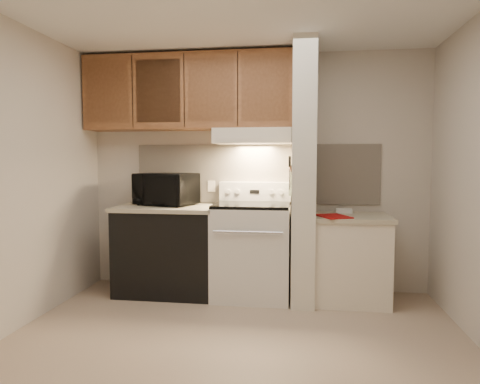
# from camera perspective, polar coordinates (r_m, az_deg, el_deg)

# --- Properties ---
(floor) EXTENTS (3.60, 3.60, 0.00)m
(floor) POSITION_cam_1_polar(r_m,az_deg,el_deg) (3.41, -0.72, -19.68)
(floor) COLOR tan
(floor) RESTS_ON ground
(ceiling) EXTENTS (3.60, 3.60, 0.00)m
(ceiling) POSITION_cam_1_polar(r_m,az_deg,el_deg) (3.31, -0.77, 23.99)
(ceiling) COLOR white
(ceiling) RESTS_ON wall_back
(wall_back) EXTENTS (3.60, 2.50, 0.02)m
(wall_back) POSITION_cam_1_polar(r_m,az_deg,el_deg) (4.60, 2.09, 2.61)
(wall_back) COLOR beige
(wall_back) RESTS_ON floor
(wall_left) EXTENTS (0.02, 3.00, 2.50)m
(wall_left) POSITION_cam_1_polar(r_m,az_deg,el_deg) (3.83, -28.45, 1.75)
(wall_left) COLOR beige
(wall_left) RESTS_ON floor
(backsplash) EXTENTS (2.60, 0.02, 0.63)m
(backsplash) POSITION_cam_1_polar(r_m,az_deg,el_deg) (4.59, 2.07, 2.42)
(backsplash) COLOR beige
(backsplash) RESTS_ON wall_back
(range_body) EXTENTS (0.76, 0.65, 0.92)m
(range_body) POSITION_cam_1_polar(r_m,az_deg,el_deg) (4.36, 1.59, -7.96)
(range_body) COLOR silver
(range_body) RESTS_ON floor
(oven_window) EXTENTS (0.50, 0.01, 0.30)m
(oven_window) POSITION_cam_1_polar(r_m,az_deg,el_deg) (4.04, 1.09, -8.35)
(oven_window) COLOR black
(oven_window) RESTS_ON range_body
(oven_handle) EXTENTS (0.65, 0.02, 0.02)m
(oven_handle) POSITION_cam_1_polar(r_m,az_deg,el_deg) (3.96, 1.02, -5.37)
(oven_handle) COLOR silver
(oven_handle) RESTS_ON range_body
(cooktop) EXTENTS (0.74, 0.64, 0.03)m
(cooktop) POSITION_cam_1_polar(r_m,az_deg,el_deg) (4.28, 1.60, -1.74)
(cooktop) COLOR black
(cooktop) RESTS_ON range_body
(range_backguard) EXTENTS (0.76, 0.08, 0.20)m
(range_backguard) POSITION_cam_1_polar(r_m,az_deg,el_deg) (4.55, 2.01, 0.07)
(range_backguard) COLOR silver
(range_backguard) RESTS_ON range_body
(range_display) EXTENTS (0.10, 0.01, 0.04)m
(range_display) POSITION_cam_1_polar(r_m,az_deg,el_deg) (4.51, 1.95, 0.04)
(range_display) COLOR black
(range_display) RESTS_ON range_backguard
(range_knob_left_outer) EXTENTS (0.05, 0.02, 0.05)m
(range_knob_left_outer) POSITION_cam_1_polar(r_m,az_deg,el_deg) (4.55, -1.56, 0.07)
(range_knob_left_outer) COLOR silver
(range_knob_left_outer) RESTS_ON range_backguard
(range_knob_left_inner) EXTENTS (0.05, 0.02, 0.05)m
(range_knob_left_inner) POSITION_cam_1_polar(r_m,az_deg,el_deg) (4.53, -0.32, 0.06)
(range_knob_left_inner) COLOR silver
(range_knob_left_inner) RESTS_ON range_backguard
(range_knob_right_inner) EXTENTS (0.05, 0.02, 0.05)m
(range_knob_right_inner) POSITION_cam_1_polar(r_m,az_deg,el_deg) (4.50, 4.23, 0.01)
(range_knob_right_inner) COLOR silver
(range_knob_right_inner) RESTS_ON range_backguard
(range_knob_right_outer) EXTENTS (0.05, 0.02, 0.05)m
(range_knob_right_outer) POSITION_cam_1_polar(r_m,az_deg,el_deg) (4.49, 5.50, -0.00)
(range_knob_right_outer) COLOR silver
(range_knob_right_outer) RESTS_ON range_backguard
(dishwasher_front) EXTENTS (1.00, 0.63, 0.87)m
(dishwasher_front) POSITION_cam_1_polar(r_m,az_deg,el_deg) (4.55, -9.57, -7.81)
(dishwasher_front) COLOR black
(dishwasher_front) RESTS_ON floor
(left_countertop) EXTENTS (1.04, 0.67, 0.04)m
(left_countertop) POSITION_cam_1_polar(r_m,az_deg,el_deg) (4.48, -9.65, -2.11)
(left_countertop) COLOR #BAB093
(left_countertop) RESTS_ON dishwasher_front
(spoon_rest) EXTENTS (0.21, 0.11, 0.01)m
(spoon_rest) POSITION_cam_1_polar(r_m,az_deg,el_deg) (4.69, -9.71, -1.50)
(spoon_rest) COLOR black
(spoon_rest) RESTS_ON left_countertop
(teal_jar) EXTENTS (0.11, 0.11, 0.10)m
(teal_jar) POSITION_cam_1_polar(r_m,az_deg,el_deg) (4.77, -11.90, -0.90)
(teal_jar) COLOR #1B5954
(teal_jar) RESTS_ON left_countertop
(outlet) EXTENTS (0.08, 0.01, 0.12)m
(outlet) POSITION_cam_1_polar(r_m,az_deg,el_deg) (4.66, -3.83, 0.78)
(outlet) COLOR #F0E3CB
(outlet) RESTS_ON backsplash
(microwave) EXTENTS (0.69, 0.56, 0.33)m
(microwave) POSITION_cam_1_polar(r_m,az_deg,el_deg) (4.59, -9.85, 0.38)
(microwave) COLOR black
(microwave) RESTS_ON left_countertop
(partition_pillar) EXTENTS (0.22, 0.70, 2.50)m
(partition_pillar) POSITION_cam_1_polar(r_m,az_deg,el_deg) (4.23, 8.49, 2.42)
(partition_pillar) COLOR silver
(partition_pillar) RESTS_ON floor
(pillar_trim) EXTENTS (0.01, 0.70, 0.04)m
(pillar_trim) POSITION_cam_1_polar(r_m,az_deg,el_deg) (4.23, 6.93, 3.11)
(pillar_trim) COLOR brown
(pillar_trim) RESTS_ON partition_pillar
(knife_strip) EXTENTS (0.02, 0.42, 0.04)m
(knife_strip) POSITION_cam_1_polar(r_m,az_deg,el_deg) (4.18, 6.83, 3.37)
(knife_strip) COLOR black
(knife_strip) RESTS_ON partition_pillar
(knife_blade_a) EXTENTS (0.01, 0.03, 0.16)m
(knife_blade_a) POSITION_cam_1_polar(r_m,az_deg,el_deg) (4.03, 6.61, 1.92)
(knife_blade_a) COLOR silver
(knife_blade_a) RESTS_ON knife_strip
(knife_handle_a) EXTENTS (0.02, 0.02, 0.10)m
(knife_handle_a) POSITION_cam_1_polar(r_m,az_deg,el_deg) (4.02, 6.62, 4.05)
(knife_handle_a) COLOR black
(knife_handle_a) RESTS_ON knife_strip
(knife_blade_b) EXTENTS (0.01, 0.04, 0.18)m
(knife_blade_b) POSITION_cam_1_polar(r_m,az_deg,el_deg) (4.10, 6.63, 1.82)
(knife_blade_b) COLOR silver
(knife_blade_b) RESTS_ON knife_strip
(knife_handle_b) EXTENTS (0.02, 0.02, 0.10)m
(knife_handle_b) POSITION_cam_1_polar(r_m,az_deg,el_deg) (4.10, 6.65, 4.06)
(knife_handle_b) COLOR black
(knife_handle_b) RESTS_ON knife_strip
(knife_blade_c) EXTENTS (0.01, 0.04, 0.20)m
(knife_blade_c) POSITION_cam_1_polar(r_m,az_deg,el_deg) (4.17, 6.65, 1.72)
(knife_blade_c) COLOR silver
(knife_blade_c) RESTS_ON knife_strip
(knife_handle_c) EXTENTS (0.02, 0.02, 0.10)m
(knife_handle_c) POSITION_cam_1_polar(r_m,az_deg,el_deg) (4.19, 6.68, 4.06)
(knife_handle_c) COLOR black
(knife_handle_c) RESTS_ON knife_strip
(knife_blade_d) EXTENTS (0.01, 0.04, 0.16)m
(knife_blade_d) POSITION_cam_1_polar(r_m,az_deg,el_deg) (4.26, 6.68, 2.04)
(knife_blade_d) COLOR silver
(knife_blade_d) RESTS_ON knife_strip
(knife_handle_d) EXTENTS (0.02, 0.02, 0.10)m
(knife_handle_d) POSITION_cam_1_polar(r_m,az_deg,el_deg) (4.26, 6.70, 4.06)
(knife_handle_d) COLOR black
(knife_handle_d) RESTS_ON knife_strip
(knife_blade_e) EXTENTS (0.01, 0.04, 0.18)m
(knife_blade_e) POSITION_cam_1_polar(r_m,az_deg,el_deg) (4.35, 6.71, 1.96)
(knife_blade_e) COLOR silver
(knife_blade_e) RESTS_ON knife_strip
(knife_handle_e) EXTENTS (0.02, 0.02, 0.10)m
(knife_handle_e) POSITION_cam_1_polar(r_m,az_deg,el_deg) (4.33, 6.72, 4.07)
(knife_handle_e) COLOR black
(knife_handle_e) RESTS_ON knife_strip
(oven_mitt) EXTENTS (0.03, 0.11, 0.26)m
(oven_mitt) POSITION_cam_1_polar(r_m,az_deg,el_deg) (4.41, 6.74, 1.21)
(oven_mitt) COLOR gray
(oven_mitt) RESTS_ON partition_pillar
(right_cab_base) EXTENTS (0.70, 0.60, 0.81)m
(right_cab_base) POSITION_cam_1_polar(r_m,az_deg,el_deg) (4.37, 14.48, -8.81)
(right_cab_base) COLOR #F0E3CB
(right_cab_base) RESTS_ON floor
(right_countertop) EXTENTS (0.74, 0.64, 0.04)m
(right_countertop) POSITION_cam_1_polar(r_m,az_deg,el_deg) (4.29, 14.59, -3.27)
(right_countertop) COLOR #BAB093
(right_countertop) RESTS_ON right_cab_base
(red_folder) EXTENTS (0.36, 0.40, 0.01)m
(red_folder) POSITION_cam_1_polar(r_m,az_deg,el_deg) (4.12, 12.35, -3.18)
(red_folder) COLOR #9A0D0C
(red_folder) RESTS_ON right_countertop
(white_box) EXTENTS (0.16, 0.11, 0.04)m
(white_box) POSITION_cam_1_polar(r_m,az_deg,el_deg) (4.46, 13.70, -2.45)
(white_box) COLOR white
(white_box) RESTS_ON right_countertop
(range_hood) EXTENTS (0.78, 0.44, 0.15)m
(range_hood) POSITION_cam_1_polar(r_m,az_deg,el_deg) (4.39, 1.81, 7.43)
(range_hood) COLOR #F0E3CB
(range_hood) RESTS_ON upper_cabinets
(hood_lip) EXTENTS (0.78, 0.04, 0.06)m
(hood_lip) POSITION_cam_1_polar(r_m,az_deg,el_deg) (4.18, 1.49, 6.97)
(hood_lip) COLOR #F0E3CB
(hood_lip) RESTS_ON range_hood
(upper_cabinets) EXTENTS (2.18, 0.33, 0.77)m
(upper_cabinets) POSITION_cam_1_polar(r_m,az_deg,el_deg) (4.61, -6.91, 13.00)
(upper_cabinets) COLOR brown
(upper_cabinets) RESTS_ON wall_back
(cab_door_a) EXTENTS (0.46, 0.01, 0.63)m
(cab_door_a) POSITION_cam_1_polar(r_m,az_deg,el_deg) (4.73, -17.27, 12.61)
(cab_door_a) COLOR brown
(cab_door_a) RESTS_ON upper_cabinets
(cab_gap_a) EXTENTS (0.01, 0.01, 0.73)m
(cab_gap_a) POSITION_cam_1_polar(r_m,az_deg,el_deg) (4.63, -14.14, 12.87)
(cab_gap_a) COLOR black
(cab_gap_a) RESTS_ON upper_cabinets
(cab_door_b) EXTENTS (0.46, 0.01, 0.63)m
(cab_door_b) POSITION_cam_1_polar(r_m,az_deg,el_deg) (4.53, -10.86, 13.10)
(cab_door_b) COLOR brown
(cab_door_b) RESTS_ON upper_cabinets
(cab_gap_b) EXTENTS (0.01, 0.01, 0.73)m
(cab_gap_b) POSITION_cam_1_polar(r_m,az_deg,el_deg) (4.45, -7.45, 13.30)
(cab_gap_b) COLOR black
(cab_gap_b) RESTS_ON upper_cabinets
(cab_door_c) EXTENTS (0.46, 0.01, 0.63)m
(cab_door_c) POSITION_cam_1_polar(r_m,az_deg,el_deg) (4.39, -3.92, 13.46)
(cab_door_c) COLOR brown
(cab_door_c) RESTS_ON upper_cabinets
(cab_gap_c) EXTENTS (0.01, 0.01, 0.73)m
(cab_gap_c) POSITION_cam_1_polar(r_m,az_deg,el_deg) (4.34, -0.31, 13.57)
(cab_gap_c) COLOR black
(cab_gap_c) RESTS_ON upper_cabinets
(cab_door_d) EXTENTS (0.46, 0.01, 0.63)m
(cab_door_d) POSITION_cam_1_polar(r_m,az_deg,el_deg) (4.31, 3.38, 13.63)
(cab_door_d) COLOR brown
(cab_door_d) RESTS_ON upper_cabinets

